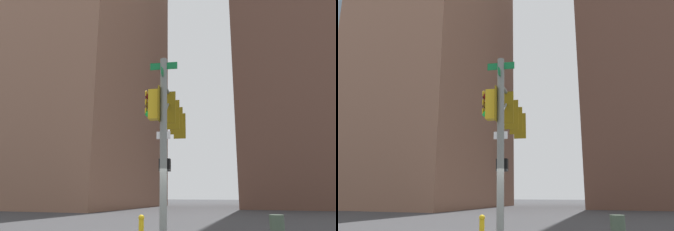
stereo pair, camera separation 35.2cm
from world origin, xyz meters
TOP-DOWN VIEW (x-y plane):
  - signal_pole_assembly at (1.56, 0.29)m, footprint 5.31×1.47m
  - fire_hydrant at (3.79, 2.36)m, footprint 0.34×0.26m
  - litter_bin at (4.21, -3.18)m, footprint 0.56×0.56m
  - building_brick_nearside at (39.18, -5.71)m, footprint 19.33×14.55m
  - building_brick_midblock at (28.95, 21.94)m, footprint 22.46×15.69m
  - building_glass_tower at (34.24, 38.67)m, footprint 22.45×32.61m

SIDE VIEW (x-z plane):
  - fire_hydrant at x=3.79m, z-range 0.04..0.91m
  - litter_bin at x=4.21m, z-range 0.00..0.95m
  - signal_pole_assembly at x=1.56m, z-range 1.19..7.38m
  - building_brick_midblock at x=28.95m, z-range 0.00..41.36m
  - building_brick_nearside at x=39.18m, z-range 0.00..45.18m
  - building_glass_tower at x=34.24m, z-range 0.00..58.75m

